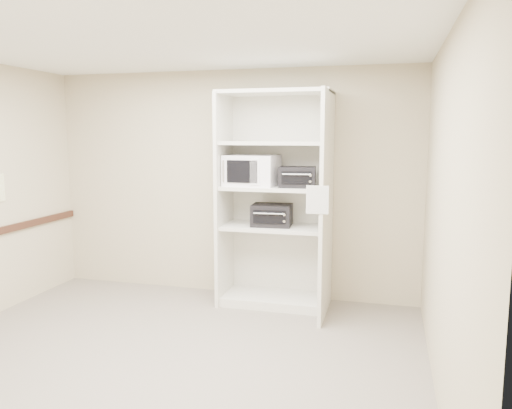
% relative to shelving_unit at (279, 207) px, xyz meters
% --- Properties ---
extents(floor, '(4.50, 4.00, 0.01)m').
position_rel_shelving_unit_xyz_m(floor, '(-0.67, -1.70, -1.13)').
color(floor, '#70665D').
rests_on(floor, ground).
extents(ceiling, '(4.50, 4.00, 0.01)m').
position_rel_shelving_unit_xyz_m(ceiling, '(-0.67, -1.70, 1.57)').
color(ceiling, white).
extents(wall_back, '(4.50, 0.02, 2.70)m').
position_rel_shelving_unit_xyz_m(wall_back, '(-0.67, 0.30, 0.22)').
color(wall_back, tan).
rests_on(wall_back, ground).
extents(wall_right, '(0.02, 4.00, 2.70)m').
position_rel_shelving_unit_xyz_m(wall_right, '(1.58, -1.70, 0.22)').
color(wall_right, tan).
rests_on(wall_right, ground).
extents(shelving_unit, '(1.24, 0.92, 2.42)m').
position_rel_shelving_unit_xyz_m(shelving_unit, '(0.00, 0.00, 0.00)').
color(shelving_unit, beige).
rests_on(shelving_unit, floor).
extents(microwave, '(0.60, 0.47, 0.34)m').
position_rel_shelving_unit_xyz_m(microwave, '(-0.32, -0.01, 0.41)').
color(microwave, white).
rests_on(microwave, shelving_unit).
extents(toaster_oven_upper, '(0.42, 0.34, 0.22)m').
position_rel_shelving_unit_xyz_m(toaster_oven_upper, '(0.22, -0.06, 0.35)').
color(toaster_oven_upper, black).
rests_on(toaster_oven_upper, shelving_unit).
extents(toaster_oven_lower, '(0.46, 0.36, 0.24)m').
position_rel_shelving_unit_xyz_m(toaster_oven_lower, '(-0.08, -0.02, -0.09)').
color(toaster_oven_lower, black).
rests_on(toaster_oven_lower, shelving_unit).
extents(paper_sign, '(0.22, 0.01, 0.27)m').
position_rel_shelving_unit_xyz_m(paper_sign, '(0.52, -0.63, 0.18)').
color(paper_sign, white).
rests_on(paper_sign, shelving_unit).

